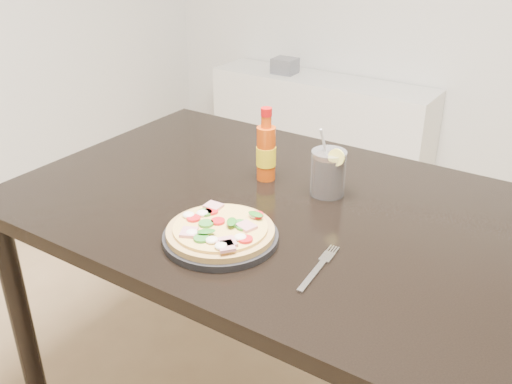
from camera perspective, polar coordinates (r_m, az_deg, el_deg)
The scene contains 8 objects.
dining_table at distance 1.49m, azimuth 2.54°, elevation -3.89°, with size 1.40×0.90×0.75m.
plate at distance 1.29m, azimuth -3.55°, elevation -4.54°, with size 0.26×0.26×0.02m, color black.
pizza at distance 1.28m, azimuth -3.58°, elevation -3.80°, with size 0.24×0.24×0.03m.
hot_sauce_bottle at distance 1.55m, azimuth 1.02°, elevation 4.06°, with size 0.06×0.06×0.20m.
cola_cup at distance 1.49m, azimuth 7.22°, elevation 1.83°, with size 0.10×0.09×0.18m.
fork at distance 1.21m, azimuth 6.38°, elevation -7.39°, with size 0.03×0.19×0.00m.
media_console at distance 3.60m, azimuth 6.41°, elevation 7.38°, with size 1.40×0.34×0.50m, color white.
cd_stack at distance 3.62m, azimuth 2.91°, elevation 12.49°, with size 0.14×0.12×0.09m.
Camera 1 is at (0.73, -0.97, 1.42)m, focal length 40.00 mm.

